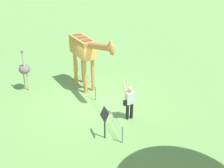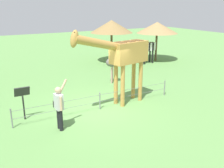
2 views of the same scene
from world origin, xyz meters
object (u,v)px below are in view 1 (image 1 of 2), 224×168
object	(u,v)px
ostrich	(24,69)
info_sign	(105,118)
visitor	(130,101)
giraffe	(86,50)

from	to	relation	value
ostrich	info_sign	xyz separation A→B (m)	(5.24, 2.49, -0.23)
info_sign	visitor	bearing A→B (deg)	122.91
visitor	info_sign	xyz separation A→B (m)	(0.94, -1.46, 0.05)
ostrich	info_sign	distance (m)	5.81
giraffe	info_sign	world-z (taller)	giraffe
giraffe	info_sign	bearing A→B (deg)	-6.36
visitor	info_sign	distance (m)	1.74
visitor	giraffe	bearing A→B (deg)	-162.83
visitor	ostrich	size ratio (longest dim) A/B	0.79
giraffe	visitor	world-z (taller)	giraffe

